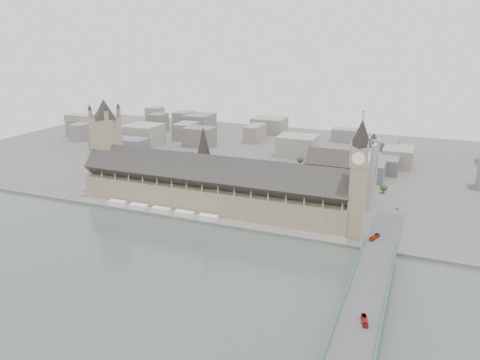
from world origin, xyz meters
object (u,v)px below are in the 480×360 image
at_px(victoria_tower, 107,142).
at_px(red_bus_north, 375,237).
at_px(elizabeth_tower, 359,171).
at_px(westminster_bridge, 368,293).
at_px(car_approach, 397,209).
at_px(palace_of_westminster, 211,188).
at_px(westminster_abbey, 342,177).
at_px(red_bus_south, 365,320).

distance_m(victoria_tower, red_bus_north, 284.69).
distance_m(elizabeth_tower, victoria_tower, 260.64).
relative_size(westminster_bridge, car_approach, 74.24).
relative_size(victoria_tower, red_bus_north, 8.21).
distance_m(palace_of_westminster, elizabeth_tower, 142.94).
distance_m(victoria_tower, car_approach, 295.52).
distance_m(palace_of_westminster, westminster_abbey, 134.09).
height_order(elizabeth_tower, red_bus_north, elizabeth_tower).
bearing_deg(elizabeth_tower, car_approach, 59.86).
height_order(palace_of_westminster, westminster_bridge, palace_of_westminster).
height_order(westminster_abbey, red_bus_north, westminster_abbey).
relative_size(palace_of_westminster, car_approach, 60.53).
distance_m(red_bus_north, car_approach, 73.96).
relative_size(victoria_tower, car_approach, 22.84).
bearing_deg(victoria_tower, red_bus_north, -7.98).
height_order(red_bus_north, car_approach, red_bus_north).
relative_size(westminster_abbey, car_approach, 15.53).
distance_m(westminster_bridge, red_bus_north, 74.96).
height_order(westminster_bridge, westminster_abbey, westminster_abbey).
height_order(westminster_abbey, red_bus_south, westminster_abbey).
bearing_deg(elizabeth_tower, red_bus_south, -78.79).
bearing_deg(elizabeth_tower, westminster_bridge, -75.89).
bearing_deg(westminster_abbey, westminster_bridge, -74.36).
bearing_deg(palace_of_westminster, victoria_tower, 177.04).
relative_size(palace_of_westminster, red_bus_north, 21.74).
height_order(red_bus_north, red_bus_south, red_bus_north).
distance_m(elizabeth_tower, red_bus_south, 146.81).
xyz_separation_m(red_bus_north, red_bus_south, (8.42, -115.62, -0.14)).
bearing_deg(red_bus_north, palace_of_westminster, -169.49).
bearing_deg(victoria_tower, palace_of_westminster, -2.96).
height_order(palace_of_westminster, westminster_abbey, westminster_abbey).
height_order(victoria_tower, westminster_bridge, victoria_tower).
xyz_separation_m(palace_of_westminster, car_approach, (168.20, 40.30, -11.82)).
relative_size(palace_of_westminster, red_bus_south, 23.66).
relative_size(westminster_abbey, red_bus_south, 6.07).
height_order(victoria_tower, westminster_abbey, victoria_tower).
bearing_deg(red_bus_south, westminster_abbey, 88.48).
xyz_separation_m(palace_of_westminster, victoria_tower, (-122.00, 6.30, 32.50)).
relative_size(westminster_bridge, red_bus_north, 26.67).
bearing_deg(palace_of_westminster, westminster_abbey, 34.17).
bearing_deg(victoria_tower, car_approach, 6.68).
height_order(elizabeth_tower, westminster_abbey, elizabeth_tower).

